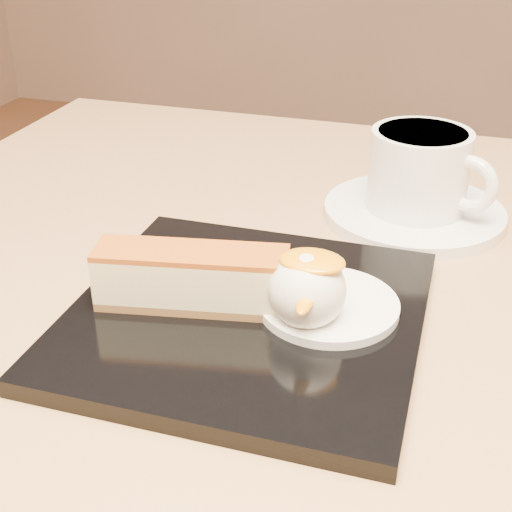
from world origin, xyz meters
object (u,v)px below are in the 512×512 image
(saucer, at_px, (414,212))
(coffee_cup, at_px, (421,169))
(dessert_plate, at_px, (247,316))
(table, at_px, (306,483))
(ice_cream_scoop, at_px, (307,290))
(cheesecake, at_px, (192,278))

(saucer, height_order, coffee_cup, coffee_cup)
(saucer, xyz_separation_m, coffee_cup, (0.00, -0.00, 0.04))
(dessert_plate, bearing_deg, table, 31.90)
(table, bearing_deg, saucer, 74.38)
(table, distance_m, ice_cream_scoop, 0.19)
(saucer, bearing_deg, ice_cream_scoop, -103.07)
(dessert_plate, bearing_deg, ice_cream_scoop, -7.13)
(cheesecake, distance_m, ice_cream_scoop, 0.08)
(ice_cream_scoop, height_order, coffee_cup, coffee_cup)
(ice_cream_scoop, distance_m, saucer, 0.21)
(dessert_plate, bearing_deg, saucer, 65.98)
(table, distance_m, dessert_plate, 0.17)
(cheesecake, distance_m, coffee_cup, 0.23)
(cheesecake, bearing_deg, saucer, 48.23)
(ice_cream_scoop, relative_size, saucer, 0.32)
(dessert_plate, xyz_separation_m, coffee_cup, (0.09, 0.19, 0.04))
(dessert_plate, distance_m, coffee_cup, 0.21)
(table, relative_size, saucer, 5.33)
(table, xyz_separation_m, ice_cream_scoop, (0.00, -0.03, 0.19))
(dessert_plate, relative_size, saucer, 1.47)
(ice_cream_scoop, bearing_deg, cheesecake, 180.00)
(table, xyz_separation_m, saucer, (0.05, 0.17, 0.16))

